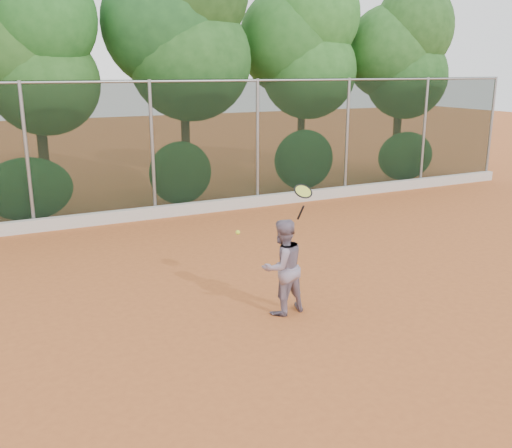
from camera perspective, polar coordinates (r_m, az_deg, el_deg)
name	(u,v)px	position (r m, az deg, el deg)	size (l,w,h in m)	color
ground	(284,316)	(9.08, 2.82, -9.14)	(80.00, 80.00, 0.00)	#AF5929
concrete_curb	(157,212)	(15.04, -9.84, 1.18)	(24.00, 0.20, 0.30)	beige
tennis_player	(282,267)	(8.91, 2.66, -4.31)	(0.74, 0.58, 1.53)	slate
chainlink_fence	(152,146)	(14.90, -10.34, 7.72)	(24.09, 0.09, 3.50)	black
foliage_backdrop	(107,44)	(16.58, -14.67, 17.03)	(23.70, 3.63, 7.55)	#452B1A
tennis_racket	(303,194)	(8.75, 4.71, 3.03)	(0.30, 0.29, 0.58)	black
tennis_ball_in_flight	(238,232)	(7.95, -1.83, -0.85)	(0.06, 0.06, 0.06)	#C9DE32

